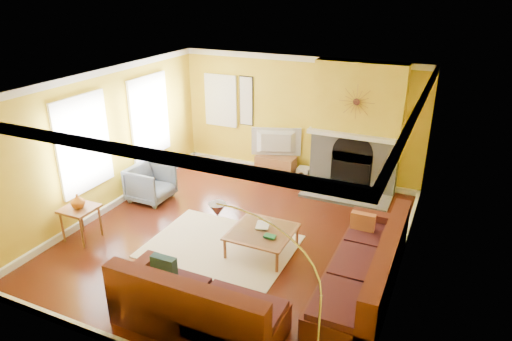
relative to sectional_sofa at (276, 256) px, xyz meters
The scene contains 27 objects.
floor 1.55m from the sectional_sofa, 139.05° to the left, with size 5.50×6.00×0.02m, color #5D2413.
ceiling 2.70m from the sectional_sofa, 139.05° to the left, with size 5.50×6.00×0.02m, color white.
wall_back 4.23m from the sectional_sofa, 105.68° to the left, with size 5.50×0.02×2.70m, color yellow.
wall_front 2.49m from the sectional_sofa, 118.69° to the right, with size 5.50×0.02×2.70m, color yellow.
wall_left 4.10m from the sectional_sofa, 165.96° to the left, with size 0.02×6.00×2.70m, color yellow.
wall_right 2.11m from the sectional_sofa, 30.53° to the left, with size 0.02×6.00×2.70m, color yellow.
baseboard 1.53m from the sectional_sofa, 139.05° to the left, with size 5.50×6.00×0.12m, color white, non-canonical shape.
crown_molding 2.64m from the sectional_sofa, 139.05° to the left, with size 5.50×6.00×0.12m, color white, non-canonical shape.
window_left_near 4.58m from the sectional_sofa, 149.40° to the left, with size 0.06×1.22×1.72m, color white.
window_left_far 3.99m from the sectional_sofa, behind, with size 0.06×1.22×1.72m, color white.
window_back 5.07m from the sectional_sofa, 127.52° to the left, with size 0.82×0.06×1.22m, color white.
wall_art 4.74m from the sectional_sofa, 121.00° to the left, with size 0.34×0.04×1.14m, color white.
fireplace 3.88m from the sectional_sofa, 86.46° to the left, with size 1.80×0.40×2.70m, color gray, non-canonical shape.
mantel 3.63m from the sectional_sofa, 86.22° to the left, with size 1.92×0.22×0.08m, color white.
hearth 3.25m from the sectional_sofa, 85.86° to the left, with size 1.80×0.70×0.06m, color gray.
sunburst 3.85m from the sectional_sofa, 86.23° to the left, with size 0.70×0.04×0.70m, color olive, non-canonical shape.
rug 1.39m from the sectional_sofa, 156.99° to the left, with size 2.40×1.80×0.02m, color beige.
sectional_sofa is the anchor object (origin of this frame).
coffee_table 0.89m from the sectional_sofa, 127.52° to the left, with size 1.00×1.00×0.40m, color white, non-canonical shape.
media_console 3.95m from the sectional_sofa, 112.32° to the left, with size 0.88×0.40×0.49m, color #935C35.
tv 3.96m from the sectional_sofa, 112.32° to the left, with size 1.11×0.15×0.64m, color black.
subwoofer 3.88m from the sectional_sofa, 102.95° to the left, with size 0.28×0.28×0.28m, color white.
armchair 3.66m from the sectional_sofa, 155.88° to the left, with size 0.78×0.80×0.73m, color slate.
side_table 3.52m from the sectional_sofa, behind, with size 0.54×0.54×0.60m, color #935C35, non-canonical shape.
vase 3.53m from the sectional_sofa, behind, with size 0.24×0.24×0.25m, color #CA6A18.
book 1.03m from the sectional_sofa, 130.77° to the left, with size 0.22×0.29×0.03m, color white.
arc_lamp 1.72m from the sectional_sofa, 69.58° to the right, with size 1.28×0.36×1.99m, color silver, non-canonical shape.
Camera 1 is at (3.20, -6.21, 4.17)m, focal length 32.00 mm.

